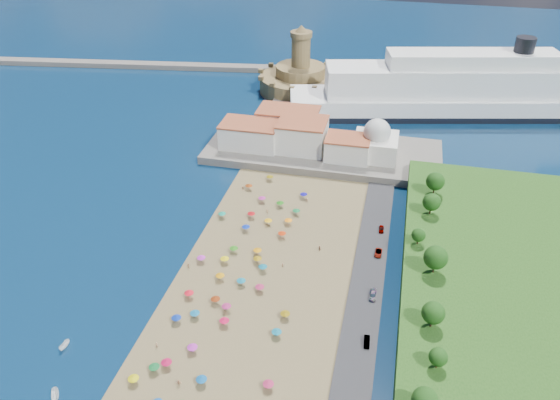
# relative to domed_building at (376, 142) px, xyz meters

# --- Properties ---
(ground) EXTENTS (700.00, 700.00, 0.00)m
(ground) POSITION_rel_domed_building_xyz_m (-30.00, -71.00, -8.97)
(ground) COLOR #071938
(ground) RESTS_ON ground
(terrace) EXTENTS (90.00, 36.00, 3.00)m
(terrace) POSITION_rel_domed_building_xyz_m (-20.00, 2.00, -7.47)
(terrace) COLOR #59544C
(terrace) RESTS_ON ground
(jetty) EXTENTS (18.00, 70.00, 2.40)m
(jetty) POSITION_rel_domed_building_xyz_m (-42.00, 37.00, -7.77)
(jetty) COLOR #59544C
(jetty) RESTS_ON ground
(breakwater) EXTENTS (199.03, 34.77, 2.60)m
(breakwater) POSITION_rel_domed_building_xyz_m (-140.00, 82.00, -7.67)
(breakwater) COLOR #59544C
(breakwater) RESTS_ON ground
(waterfront_buildings) EXTENTS (57.00, 29.00, 11.00)m
(waterfront_buildings) POSITION_rel_domed_building_xyz_m (-33.05, 2.64, -1.10)
(waterfront_buildings) COLOR silver
(waterfront_buildings) RESTS_ON terrace
(domed_building) EXTENTS (16.00, 16.00, 15.00)m
(domed_building) POSITION_rel_domed_building_xyz_m (0.00, 0.00, 0.00)
(domed_building) COLOR silver
(domed_building) RESTS_ON terrace
(fortress) EXTENTS (40.00, 40.00, 32.40)m
(fortress) POSITION_rel_domed_building_xyz_m (-42.00, 67.00, -2.29)
(fortress) COLOR olive
(fortress) RESTS_ON ground
(cruise_ship) EXTENTS (158.81, 58.21, 34.45)m
(cruise_ship) POSITION_rel_domed_building_xyz_m (35.47, 56.99, 1.23)
(cruise_ship) COLOR black
(cruise_ship) RESTS_ON ground
(beach_parasols) EXTENTS (33.25, 117.03, 2.20)m
(beach_parasols) POSITION_rel_domed_building_xyz_m (-30.97, -84.81, -6.83)
(beach_parasols) COLOR gray
(beach_parasols) RESTS_ON beach
(beachgoers) EXTENTS (37.72, 96.82, 1.83)m
(beachgoers) POSITION_rel_domed_building_xyz_m (-29.64, -76.10, -7.88)
(beachgoers) COLOR tan
(beachgoers) RESTS_ON beach
(moored_boats) EXTENTS (8.57, 17.29, 1.63)m
(moored_boats) POSITION_rel_domed_building_xyz_m (-60.11, -117.50, -8.21)
(moored_boats) COLOR white
(moored_boats) RESTS_ON ground
(parked_cars) EXTENTS (2.18, 75.10, 1.31)m
(parked_cars) POSITION_rel_domed_building_xyz_m (6.00, -76.92, -7.64)
(parked_cars) COLOR gray
(parked_cars) RESTS_ON promenade
(hillside_trees) EXTENTS (13.11, 108.75, 8.09)m
(hillside_trees) POSITION_rel_domed_building_xyz_m (19.43, -71.92, 1.27)
(hillside_trees) COLOR #382314
(hillside_trees) RESTS_ON hillside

